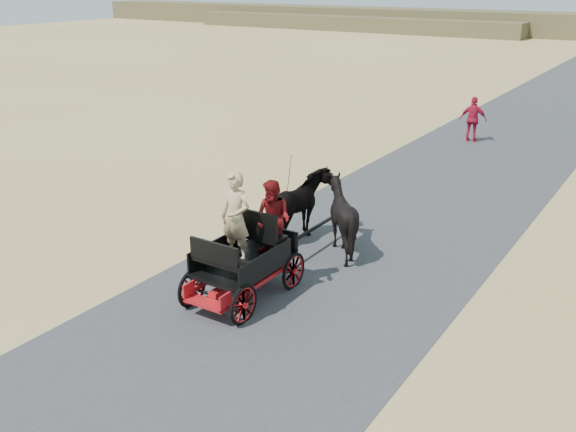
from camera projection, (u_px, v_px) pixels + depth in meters
The scene contains 9 objects.
ground at pixel (317, 280), 13.50m from camera, with size 140.00×140.00×0.00m, color tan.
road at pixel (317, 279), 13.50m from camera, with size 6.00×140.00×0.01m, color #38383A.
ridge_near at pixel (348, 23), 74.04m from camera, with size 40.00×4.00×1.60m, color brown.
carriage at pixel (244, 279), 12.70m from camera, with size 1.30×2.40×0.72m, color black, non-canonical shape.
horse_left at pixel (301, 208), 15.16m from camera, with size 0.91×2.01×1.70m, color black.
horse_right at pixel (342, 217), 14.60m from camera, with size 1.37×1.54×1.70m, color black.
driver_man at pixel (236, 217), 12.39m from camera, with size 0.66×0.43×1.80m, color tan.
passenger_woman at pixel (273, 219), 12.61m from camera, with size 0.77×0.60×1.58m, color #660C0F.
pedestrian at pixel (473, 119), 24.40m from camera, with size 1.01×0.42×1.73m, color #B11431.
Camera 1 is at (6.10, -10.53, 6.01)m, focal length 40.00 mm.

